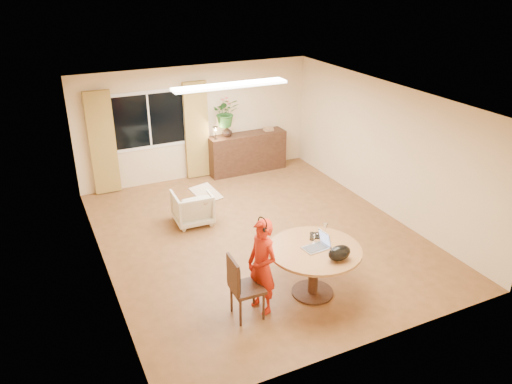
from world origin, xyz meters
TOP-DOWN VIEW (x-y plane):
  - floor at (0.00, 0.00)m, footprint 6.50×6.50m
  - ceiling at (0.00, 0.00)m, footprint 6.50×6.50m
  - wall_back at (0.00, 3.25)m, footprint 5.50×0.00m
  - wall_left at (-2.75, 0.00)m, footprint 0.00×6.50m
  - wall_right at (2.75, 0.00)m, footprint 0.00×6.50m
  - window at (-1.10, 3.23)m, footprint 1.70×0.03m
  - curtain_left at (-2.15, 3.15)m, footprint 0.55×0.08m
  - curtain_right at (-0.05, 3.15)m, footprint 0.55×0.08m
  - ceiling_panel at (0.00, 1.20)m, footprint 2.20×0.35m
  - dining_table at (-0.02, -1.97)m, footprint 1.39×1.39m
  - dining_chair at (-1.14, -2.02)m, footprint 0.49×0.45m
  - child at (-0.88, -1.97)m, footprint 0.60×0.47m
  - laptop at (-0.01, -1.97)m, footprint 0.41×0.29m
  - tumbler at (0.08, -1.73)m, footprint 0.09×0.09m
  - wine_glass at (0.33, -1.71)m, footprint 0.09×0.09m
  - pot_lid at (0.21, -1.66)m, footprint 0.24×0.24m
  - handbag at (0.13, -2.38)m, footprint 0.38×0.27m
  - armchair at (-0.92, 1.02)m, footprint 0.73×0.75m
  - throw at (-0.65, 0.97)m, footprint 0.58×0.65m
  - sideboard at (1.15, 3.01)m, footprint 1.89×0.46m
  - vase at (0.64, 3.01)m, footprint 0.29×0.29m
  - bouquet at (0.62, 3.01)m, footprint 0.71×0.65m
  - book_stack at (1.72, 3.01)m, footprint 0.25×0.21m
  - desk_lamp at (0.33, 2.96)m, footprint 0.15×0.15m

SIDE VIEW (x-z plane):
  - floor at x=0.00m, z-range 0.00..0.00m
  - armchair at x=-0.92m, z-range 0.00..0.66m
  - sideboard at x=1.15m, z-range 0.00..0.95m
  - dining_chair at x=-1.14m, z-range 0.00..0.99m
  - dining_table at x=-0.02m, z-range 0.23..1.02m
  - throw at x=-0.65m, z-range 0.66..0.69m
  - child at x=-0.88m, z-range 0.00..1.44m
  - pot_lid at x=0.21m, z-range 0.79..0.82m
  - tumbler at x=0.08m, z-range 0.79..0.91m
  - wine_glass at x=0.33m, z-range 0.79..1.01m
  - handbag at x=0.13m, z-range 0.79..1.02m
  - laptop at x=-0.01m, z-range 0.79..1.05m
  - book_stack at x=1.72m, z-range 0.95..1.04m
  - vase at x=0.64m, z-range 0.95..1.19m
  - desk_lamp at x=0.33m, z-range 0.95..1.25m
  - curtain_left at x=-2.15m, z-range 0.02..2.27m
  - curtain_right at x=-0.05m, z-range 0.02..2.27m
  - wall_back at x=0.00m, z-range -1.45..4.05m
  - wall_left at x=-2.75m, z-range -1.95..4.55m
  - wall_right at x=2.75m, z-range -1.95..4.55m
  - window at x=-1.10m, z-range 0.85..2.15m
  - bouquet at x=0.62m, z-range 1.19..1.85m
  - ceiling_panel at x=0.00m, z-range 2.54..2.59m
  - ceiling at x=0.00m, z-range 2.60..2.60m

